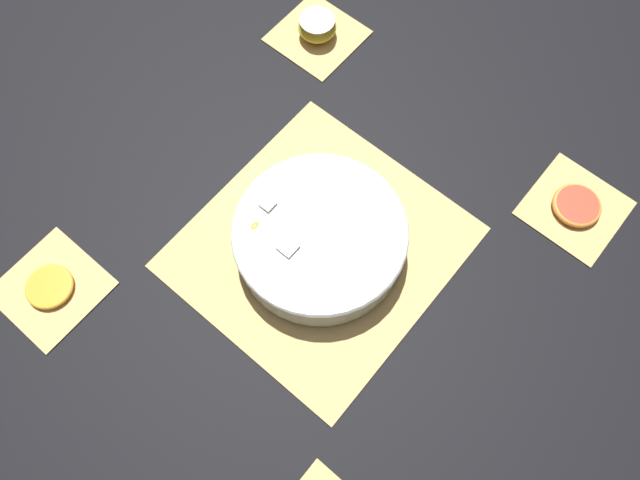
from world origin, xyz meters
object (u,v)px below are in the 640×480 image
orange_slice_whole (49,287)px  grapefruit_slice (577,205)px  fruit_salad_bowl (320,238)px  apple_half (317,27)px

orange_slice_whole → grapefruit_slice: 0.86m
fruit_salad_bowl → orange_slice_whole: size_ratio=3.64×
apple_half → orange_slice_whole: size_ratio=0.95×
orange_slice_whole → apple_half: bearing=0.0°
orange_slice_whole → grapefruit_slice: bearing=-40.7°
apple_half → grapefruit_slice: bearing=-90.0°
fruit_salad_bowl → orange_slice_whole: (-0.33, 0.28, -0.03)m
apple_half → orange_slice_whole: apple_half is taller
orange_slice_whole → fruit_salad_bowl: bearing=-40.7°
fruit_salad_bowl → orange_slice_whole: 0.43m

